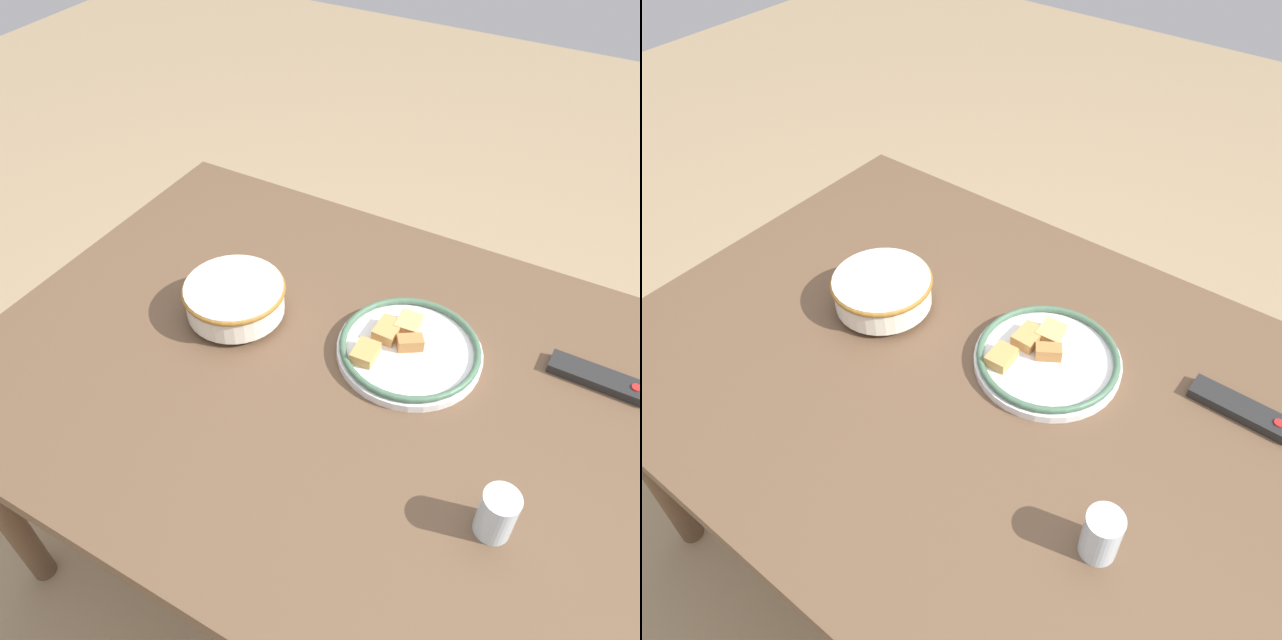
# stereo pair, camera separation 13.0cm
# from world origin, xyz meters

# --- Properties ---
(ground_plane) EXTENTS (8.00, 8.00, 0.00)m
(ground_plane) POSITION_xyz_m (0.00, 0.00, 0.00)
(ground_plane) COLOR #9E8460
(dining_table) EXTENTS (1.57, 1.05, 0.75)m
(dining_table) POSITION_xyz_m (0.00, 0.00, 0.68)
(dining_table) COLOR brown
(dining_table) RESTS_ON ground_plane
(noodle_bowl) EXTENTS (0.22, 0.22, 0.08)m
(noodle_bowl) POSITION_xyz_m (-0.33, 0.04, 0.80)
(noodle_bowl) COLOR silver
(noodle_bowl) RESTS_ON dining_table
(food_plate) EXTENTS (0.30, 0.30, 0.05)m
(food_plate) POSITION_xyz_m (0.05, 0.11, 0.77)
(food_plate) COLOR white
(food_plate) RESTS_ON dining_table
(tv_remote) EXTENTS (0.19, 0.05, 0.02)m
(tv_remote) POSITION_xyz_m (0.40, 0.23, 0.76)
(tv_remote) COLOR black
(tv_remote) RESTS_ON dining_table
(drinking_glass) EXTENTS (0.06, 0.06, 0.10)m
(drinking_glass) POSITION_xyz_m (0.32, -0.18, 0.80)
(drinking_glass) COLOR silver
(drinking_glass) RESTS_ON dining_table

